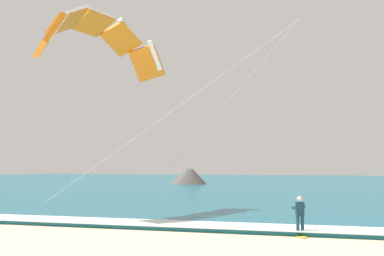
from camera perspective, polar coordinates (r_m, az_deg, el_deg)
sea at (r=80.94m, az=19.65°, el=-6.30°), size 200.00×120.00×0.20m
surfboard at (r=21.13m, az=12.88°, el=-12.49°), size 0.89×1.47×0.09m
kitesurfer at (r=21.04m, az=12.82°, el=-10.01°), size 0.64×0.63×1.69m
kite_primary at (r=28.44m, az=-11.05°, el=10.76°), size 13.47×9.46×10.72m
headland_left at (r=71.89m, az=-0.30°, el=-5.86°), size 6.20×6.24×2.61m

